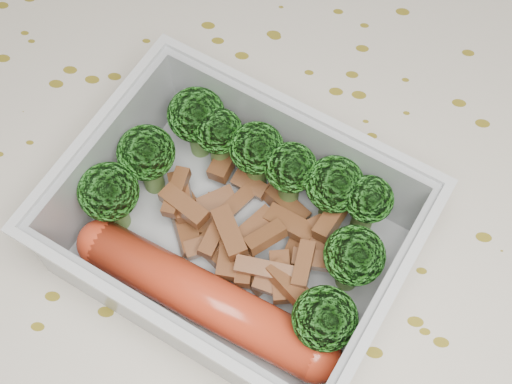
# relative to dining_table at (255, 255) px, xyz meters

# --- Properties ---
(dining_table) EXTENTS (1.40, 0.90, 0.75)m
(dining_table) POSITION_rel_dining_table_xyz_m (0.00, 0.00, 0.00)
(dining_table) COLOR brown
(dining_table) RESTS_ON ground
(tablecloth) EXTENTS (1.46, 0.96, 0.19)m
(tablecloth) POSITION_rel_dining_table_xyz_m (0.00, 0.00, 0.05)
(tablecloth) COLOR beige
(tablecloth) RESTS_ON dining_table
(lunch_container) EXTENTS (0.23, 0.20, 0.06)m
(lunch_container) POSITION_rel_dining_table_xyz_m (-0.01, -0.03, 0.11)
(lunch_container) COLOR #B8BEC4
(lunch_container) RESTS_ON tablecloth
(broccoli_florets) EXTENTS (0.17, 0.14, 0.05)m
(broccoli_florets) POSITION_rel_dining_table_xyz_m (0.00, -0.01, 0.13)
(broccoli_florets) COLOR #608C3F
(broccoli_florets) RESTS_ON lunch_container
(meat_pile) EXTENTS (0.11, 0.10, 0.03)m
(meat_pile) POSITION_rel_dining_table_xyz_m (-0.00, -0.03, 0.11)
(meat_pile) COLOR brown
(meat_pile) RESTS_ON lunch_container
(sausage) EXTENTS (0.15, 0.07, 0.03)m
(sausage) POSITION_rel_dining_table_xyz_m (-0.02, -0.07, 0.11)
(sausage) COLOR red
(sausage) RESTS_ON lunch_container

